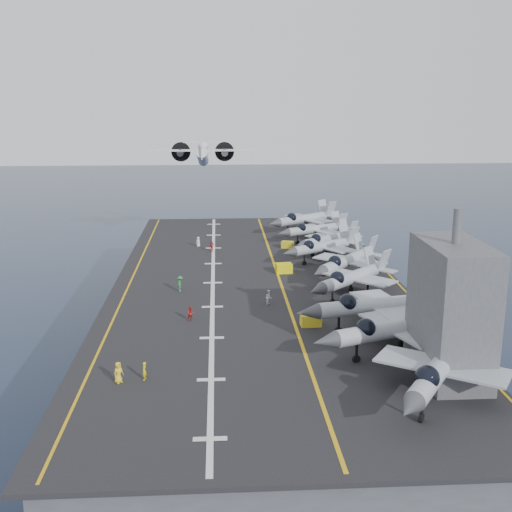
{
  "coord_description": "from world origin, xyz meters",
  "views": [
    {
      "loc": [
        -5.19,
        -81.96,
        34.6
      ],
      "look_at": [
        0.0,
        4.0,
        13.0
      ],
      "focal_mm": 45.0,
      "sensor_mm": 36.0,
      "label": 1
    }
  ],
  "objects": [
    {
      "name": "island_superstructure",
      "position": [
        15.0,
        -30.0,
        17.9
      ],
      "size": [
        5.0,
        10.0,
        15.0
      ],
      "primitive_type": null,
      "color": "#56595E",
      "rests_on": "flight_deck"
    },
    {
      "name": "fighter_jet_5",
      "position": [
        10.65,
        10.69,
        12.81
      ],
      "size": [
        16.69,
        15.32,
        4.82
      ],
      "primitive_type": null,
      "color": "#9CA4AF",
      "rests_on": "flight_deck"
    },
    {
      "name": "crew_4",
      "position": [
        -6.24,
        17.75,
        11.3
      ],
      "size": [
        1.28,
        1.25,
        1.79
      ],
      "primitive_type": "imported",
      "color": "red",
      "rests_on": "flight_deck"
    },
    {
      "name": "crew_3",
      "position": [
        -10.1,
        -3.52,
        11.4
      ],
      "size": [
        0.81,
        1.21,
        2.0
      ],
      "primitive_type": "imported",
      "color": "#248439",
      "rests_on": "flight_deck"
    },
    {
      "name": "ground",
      "position": [
        0.0,
        0.0,
        0.0
      ],
      "size": [
        500.0,
        500.0,
        0.0
      ],
      "primitive_type": "plane",
      "color": "#142135",
      "rests_on": "ground"
    },
    {
      "name": "transport_plane",
      "position": [
        -8.36,
        59.78,
        21.58
      ],
      "size": [
        23.67,
        16.14,
        5.6
      ],
      "primitive_type": null,
      "color": "silver"
    },
    {
      "name": "deck_edge_port",
      "position": [
        -17.0,
        0.0,
        10.42
      ],
      "size": [
        0.25,
        90.0,
        0.02
      ],
      "primitive_type": "cube",
      "color": "gold",
      "rests_on": "flight_deck"
    },
    {
      "name": "crew_0",
      "position": [
        -13.99,
        -30.07,
        11.35
      ],
      "size": [
        1.33,
        1.35,
        1.9
      ],
      "primitive_type": "imported",
      "color": "yellow",
      "rests_on": "flight_deck"
    },
    {
      "name": "tow_cart_c",
      "position": [
        6.07,
        19.38,
        10.96
      ],
      "size": [
        2.17,
        1.78,
        1.12
      ],
      "primitive_type": null,
      "color": "gold",
      "rests_on": "flight_deck"
    },
    {
      "name": "fighter_jet_7",
      "position": [
        11.41,
        23.85,
        12.71
      ],
      "size": [
        15.85,
        13.84,
        4.62
      ],
      "primitive_type": null,
      "color": "gray",
      "rests_on": "flight_deck"
    },
    {
      "name": "fighter_jet_6",
      "position": [
        12.21,
        15.99,
        12.71
      ],
      "size": [
        15.9,
        15.22,
        4.61
      ],
      "primitive_type": null,
      "color": "#959DA3",
      "rests_on": "flight_deck"
    },
    {
      "name": "fighter_jet_1",
      "position": [
        11.69,
        -25.36,
        13.17
      ],
      "size": [
        18.69,
        15.55,
        5.55
      ],
      "primitive_type": null,
      "color": "gray",
      "rests_on": "flight_deck"
    },
    {
      "name": "fighter_jet_3",
      "position": [
        11.29,
        -6.89,
        12.99
      ],
      "size": [
        17.67,
        17.55,
        5.19
      ],
      "primitive_type": null,
      "color": "#9097A0",
      "rests_on": "flight_deck"
    },
    {
      "name": "tow_cart_b",
      "position": [
        3.94,
        4.4,
        11.07
      ],
      "size": [
        2.4,
        1.7,
        1.35
      ],
      "primitive_type": null,
      "color": "yellow",
      "rests_on": "flight_deck"
    },
    {
      "name": "fighter_jet_0",
      "position": [
        12.61,
        -34.63,
        13.22
      ],
      "size": [
        18.02,
        19.49,
        5.63
      ],
      "primitive_type": null,
      "color": "gray",
      "rests_on": "flight_deck"
    },
    {
      "name": "crew_5",
      "position": [
        -8.48,
        21.18,
        11.24
      ],
      "size": [
        1.19,
        1.19,
        1.69
      ],
      "primitive_type": "imported",
      "color": "silver",
      "rests_on": "flight_deck"
    },
    {
      "name": "crew_7",
      "position": [
        0.72,
        -9.46,
        11.3
      ],
      "size": [
        0.92,
        1.2,
        1.8
      ],
      "primitive_type": "imported",
      "color": "silver",
      "rests_on": "flight_deck"
    },
    {
      "name": "deck_edge_stbd",
      "position": [
        18.5,
        0.0,
        10.42
      ],
      "size": [
        0.25,
        90.0,
        0.02
      ],
      "primitive_type": "cube",
      "color": "gold",
      "rests_on": "flight_deck"
    },
    {
      "name": "foul_line",
      "position": [
        3.0,
        0.0,
        10.42
      ],
      "size": [
        0.35,
        90.0,
        0.02
      ],
      "primitive_type": "cube",
      "color": "gold",
      "rests_on": "flight_deck"
    },
    {
      "name": "flight_deck",
      "position": [
        0.0,
        0.0,
        10.2
      ],
      "size": [
        38.0,
        92.0,
        0.4
      ],
      "primitive_type": "cube",
      "color": "black",
      "rests_on": "hull"
    },
    {
      "name": "crew_2",
      "position": [
        -8.35,
        -14.53,
        11.21
      ],
      "size": [
        1.13,
        0.93,
        1.61
      ],
      "primitive_type": "imported",
      "color": "#B21919",
      "rests_on": "flight_deck"
    },
    {
      "name": "fighter_jet_2",
      "position": [
        11.65,
        -18.46,
        13.22
      ],
      "size": [
        18.23,
        14.13,
        5.64
      ],
      "primitive_type": null,
      "color": "#98A0A9",
      "rests_on": "flight_deck"
    },
    {
      "name": "crew_1",
      "position": [
        -11.82,
        -29.64,
        11.23
      ],
      "size": [
        0.8,
        1.08,
        1.66
      ],
      "primitive_type": "imported",
      "color": "#D7C20A",
      "rests_on": "flight_deck"
    },
    {
      "name": "hull",
      "position": [
        0.0,
        0.0,
        5.0
      ],
      "size": [
        36.0,
        90.0,
        10.0
      ],
      "primitive_type": "cube",
      "color": "#56595E",
      "rests_on": "ground"
    },
    {
      "name": "fighter_jet_8",
      "position": [
        10.67,
        31.92,
        13.01
      ],
      "size": [
        18.03,
        16.77,
        5.21
      ],
      "primitive_type": null,
      "color": "#8C969C",
      "rests_on": "flight_deck"
    },
    {
      "name": "fighter_jet_4",
      "position": [
        12.14,
        1.16,
        12.97
      ],
      "size": [
        17.08,
        17.69,
        5.14
      ],
      "primitive_type": null,
      "color": "#9AA1A8",
      "rests_on": "flight_deck"
    },
    {
      "name": "landing_centerline",
      "position": [
        -6.0,
        0.0,
        10.42
      ],
      "size": [
        0.5,
        90.0,
        0.02
      ],
      "primitive_type": "cube",
      "color": "silver",
      "rests_on": "flight_deck"
    },
    {
      "name": "tow_cart_a",
      "position": [
        4.67,
        -16.96,
        11.06
      ],
      "size": [
        2.25,
        1.53,
        1.31
      ],
      "primitive_type": null,
      "color": "yellow",
      "rests_on": "flight_deck"
    }
  ]
}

